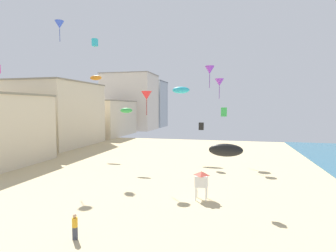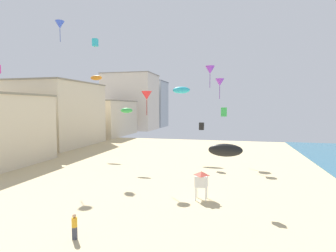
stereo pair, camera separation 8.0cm
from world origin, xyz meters
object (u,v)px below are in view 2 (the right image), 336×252
at_px(kite_flyer, 74,225).
at_px(kite_black_parafoil, 225,150).
at_px(kite_green_box, 224,112).
at_px(kite_cyan_box, 95,42).
at_px(lifeguard_stand, 201,179).
at_px(kite_purple_delta, 210,70).
at_px(kite_blue_delta, 60,25).
at_px(kite_green_parafoil, 127,110).
at_px(kite_red_delta, 147,96).
at_px(kite_purple_delta_2, 220,82).
at_px(kite_cyan_parafoil, 181,90).
at_px(kite_orange_parafoil, 96,78).
at_px(kite_black_box, 202,126).

relative_size(kite_flyer, kite_black_parafoil, 0.76).
height_order(kite_green_box, kite_cyan_box, kite_cyan_box).
xyz_separation_m(lifeguard_stand, kite_purple_delta, (-1.12, 20.38, 12.28)).
xyz_separation_m(kite_blue_delta, kite_purple_delta, (17.81, 13.27, -4.51)).
height_order(kite_green_parafoil, kite_red_delta, kite_red_delta).
height_order(kite_purple_delta, kite_purple_delta_2, kite_purple_delta).
height_order(lifeguard_stand, kite_cyan_parafoil, kite_cyan_parafoil).
bearing_deg(kite_black_parafoil, kite_flyer, -161.98).
distance_m(kite_cyan_parafoil, kite_red_delta, 15.19).
xyz_separation_m(kite_purple_delta, kite_green_parafoil, (-10.23, -10.01, -6.37)).
bearing_deg(kite_blue_delta, kite_flyer, -53.28).
height_order(kite_orange_parafoil, kite_green_parafoil, kite_orange_parafoil).
height_order(kite_flyer, kite_purple_delta_2, kite_purple_delta_2).
relative_size(kite_orange_parafoil, kite_cyan_parafoil, 0.78).
xyz_separation_m(kite_purple_delta_2, kite_cyan_box, (-16.22, -6.50, 5.09)).
height_order(kite_cyan_parafoil, kite_black_box, kite_cyan_parafoil).
xyz_separation_m(kite_purple_delta_2, kite_green_parafoil, (-11.98, -6.09, -4.03)).
distance_m(kite_green_box, kite_cyan_box, 21.67).
xyz_separation_m(kite_black_parafoil, kite_red_delta, (-8.70, 10.47, 3.95)).
bearing_deg(kite_purple_delta_2, kite_red_delta, -120.35).
relative_size(kite_purple_delta_2, kite_black_box, 2.85).
xyz_separation_m(kite_orange_parafoil, kite_green_box, (22.71, -18.93, -5.51)).
bearing_deg(kite_black_parafoil, kite_orange_parafoil, 131.69).
distance_m(kite_black_parafoil, kite_purple_delta, 28.11).
bearing_deg(kite_green_box, kite_flyer, -131.15).
xyz_separation_m(kite_black_box, kite_red_delta, (-4.87, -9.32, 3.90)).
xyz_separation_m(kite_orange_parafoil, kite_blue_delta, (1.94, -12.63, 5.31)).
height_order(kite_black_parafoil, kite_purple_delta_2, kite_purple_delta_2).
distance_m(kite_purple_delta, kite_red_delta, 17.58).
bearing_deg(kite_purple_delta, kite_cyan_parafoil, -167.60).
distance_m(lifeguard_stand, kite_purple_delta, 23.82).
xyz_separation_m(kite_black_parafoil, kite_blue_delta, (-21.14, 13.28, 13.11)).
distance_m(kite_orange_parafoil, kite_cyan_parafoil, 15.45).
bearing_deg(kite_cyan_parafoil, kite_blue_delta, -137.33).
relative_size(lifeguard_stand, kite_black_box, 2.49).
bearing_deg(kite_green_parafoil, lifeguard_stand, -42.41).
bearing_deg(kite_cyan_parafoil, kite_purple_delta, 12.40).
bearing_deg(kite_green_parafoil, kite_purple_delta_2, 26.95).
distance_m(kite_black_parafoil, kite_green_box, 7.35).
bearing_deg(kite_black_box, kite_black_parafoil, -79.05).
xyz_separation_m(lifeguard_stand, kite_black_parafoil, (2.21, -6.17, 3.67)).
xyz_separation_m(lifeguard_stand, kite_blue_delta, (-18.92, 7.11, 16.79)).
distance_m(kite_flyer, kite_blue_delta, 26.89).
bearing_deg(kite_cyan_parafoil, kite_green_parafoil, -122.46).
distance_m(kite_purple_delta_2, kite_green_parafoil, 14.03).
distance_m(kite_green_box, kite_red_delta, 9.18).
bearing_deg(kite_blue_delta, kite_purple_delta, 36.69).
distance_m(kite_flyer, kite_orange_parafoil, 34.40).
distance_m(kite_purple_delta_2, kite_red_delta, 14.28).
xyz_separation_m(kite_flyer, lifeguard_stand, (6.83, 9.11, 0.92)).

